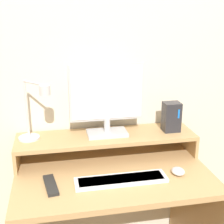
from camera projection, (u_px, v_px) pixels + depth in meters
name	position (u px, v px, depth m)	size (l,w,h in m)	color
wall_back	(101.00, 69.00, 1.83)	(6.00, 0.05, 2.50)	beige
desk	(113.00, 210.00, 1.72)	(1.02, 0.64, 0.77)	tan
monitor_shelf	(106.00, 138.00, 1.79)	(1.02, 0.27, 0.13)	tan
monitor	(107.00, 98.00, 1.72)	(0.42, 0.13, 0.41)	#BCBCC1
desk_lamp	(35.00, 113.00, 1.63)	(0.19, 0.21, 0.33)	silver
router_dock	(171.00, 117.00, 1.82)	(0.10, 0.08, 0.17)	#28282D
keyboard	(121.00, 180.00, 1.55)	(0.46, 0.11, 0.02)	silver
mouse	(178.00, 171.00, 1.61)	(0.07, 0.08, 0.03)	silver
remote_control	(51.00, 185.00, 1.50)	(0.08, 0.19, 0.02)	black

